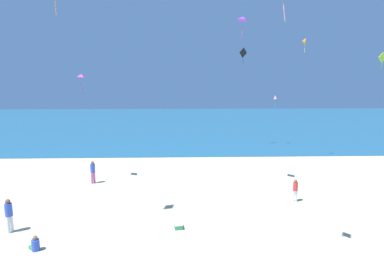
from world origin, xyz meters
TOP-DOWN VIEW (x-y plane):
  - ground_plane at (0.00, 10.00)m, footprint 120.00×120.00m
  - ocean_water at (0.00, 51.47)m, footprint 120.00×60.00m
  - cooler_box at (-0.70, 6.26)m, footprint 0.46×0.57m
  - person_1 at (-9.05, 6.10)m, footprint 0.43×0.43m
  - person_2 at (6.56, 9.61)m, footprint 0.35×0.35m
  - person_3 at (-7.10, 13.61)m, footprint 0.47×0.47m
  - person_4 at (-7.01, 4.36)m, footprint 0.62×0.56m
  - kite_black at (6.31, 26.23)m, footprint 0.96×0.62m
  - kite_orange at (10.78, 20.15)m, footprint 0.65×0.52m
  - kite_lime at (11.47, 9.91)m, footprint 0.59×0.23m
  - kite_pink at (10.42, 27.18)m, footprint 0.61×0.60m
  - kite_magenta at (-7.68, 14.13)m, footprint 0.79×0.83m
  - kite_purple at (3.53, 12.45)m, footprint 0.69×0.82m

SIDE VIEW (x-z plane):
  - ground_plane at x=0.00m, z-range 0.00..0.00m
  - ocean_water at x=0.00m, z-range 0.00..0.05m
  - cooler_box at x=-0.70m, z-range 0.00..0.26m
  - person_4 at x=-7.01m, z-range -0.09..0.61m
  - person_2 at x=6.56m, z-range 0.11..1.55m
  - person_3 at x=-7.10m, z-range 0.13..1.82m
  - person_1 at x=-9.05m, z-range 0.13..1.85m
  - kite_pink at x=10.42m, z-range 5.00..6.55m
  - kite_magenta at x=-7.68m, z-range 7.15..8.58m
  - kite_lime at x=11.47m, z-range 8.35..9.31m
  - kite_black at x=6.31m, z-range 9.81..11.58m
  - kite_orange at x=10.78m, z-range 10.54..11.94m
  - kite_purple at x=3.53m, z-range 10.80..12.23m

